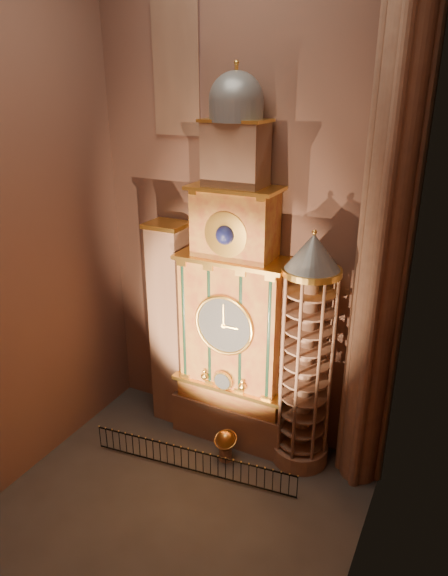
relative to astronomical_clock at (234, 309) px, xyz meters
The scene contains 11 objects.
floor 8.32m from the astronomical_clock, 90.00° to the right, with size 14.00×14.00×0.00m, color #383330.
wall_back 4.45m from the astronomical_clock, 90.00° to the left, with size 22.00×22.00×0.00m, color brown.
wall_left 9.61m from the astronomical_clock, 144.66° to the right, with size 22.00×22.00×0.00m, color brown.
wall_right 9.61m from the astronomical_clock, 35.34° to the right, with size 22.00×22.00×0.00m, color brown.
astronomical_clock is the anchor object (origin of this frame).
portrait_tower 3.73m from the astronomical_clock, behind, with size 1.80×1.60×10.20m.
stair_turret 3.78m from the astronomical_clock, ahead, with size 2.50×2.50×10.80m.
gothic_pier 7.48m from the astronomical_clock, ahead, with size 2.04×2.04×22.00m.
stained_glass_window 10.37m from the astronomical_clock, 163.43° to the left, with size 2.20×0.14×5.20m.
celestial_globe 6.08m from the astronomical_clock, 74.60° to the right, with size 1.12×1.07×1.53m.
iron_railing 6.90m from the astronomical_clock, 97.45° to the right, with size 9.32×1.11×1.13m.
Camera 1 is at (8.95, -13.79, 15.98)m, focal length 32.00 mm.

